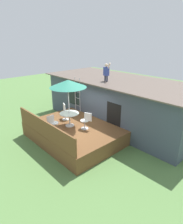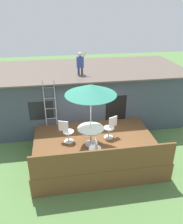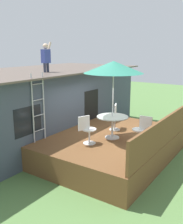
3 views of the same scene
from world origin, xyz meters
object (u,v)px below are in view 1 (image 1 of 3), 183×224
Objects in this scene: patio_umbrella at (68,84)px; step_ladder at (78,94)px; patio_chair_near at (53,123)px; patio_chair_right at (86,121)px; person_figure at (106,71)px; patio_table at (69,116)px; patio_chair_left at (65,112)px.

patio_umbrella is 1.15× the size of step_ladder.
patio_chair_near is (1.54, -2.86, -0.64)m from step_ladder.
step_ladder reaches higher than patio_chair_right.
person_figure reaches higher than patio_chair_right.
patio_table is 1.13× the size of patio_chair_near.
patio_umbrella is 2.16m from patio_chair_near.
patio_chair_left is 1.00× the size of patio_chair_near.
patio_umbrella is 2.14m from patio_chair_left.
patio_chair_right reaches higher than patio_table.
person_figure reaches higher than patio_chair_left.
step_ladder is 2.90m from patio_chair_right.
patio_table is at bearing -116.57° from patio_umbrella.
step_ladder is at bearing 134.23° from patio_chair_left.
patio_chair_right is at bearing 23.94° from patio_table.
person_figure is at bearing 91.59° from patio_chair_left.
patio_umbrella reaches higher than patio_chair_left.
step_ladder is 1.71m from patio_chair_left.
step_ladder is at bearing -54.36° from patio_chair_right.
person_figure is at bearing 90.61° from patio_table.
patio_umbrella is 2.76× the size of patio_chair_left.
person_figure reaches higher than patio_umbrella.
patio_chair_left is (-0.93, 0.36, -0.13)m from patio_table.
patio_table is 0.94× the size of person_figure.
step_ladder is 2.41m from person_figure.
person_figure is (1.51, 1.04, 1.56)m from step_ladder.
step_ladder is (-1.55, 1.82, 0.51)m from patio_table.
patio_chair_left and patio_chair_near have the same top height.
patio_umbrella is 2.70m from step_ladder.
patio_table is 0.47× the size of step_ladder.
patio_umbrella reaches higher than patio_table.
patio_chair_near is at bearing -90.07° from patio_umbrella.
step_ladder is 3.32m from patio_chair_near.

